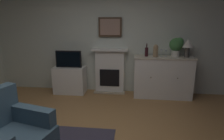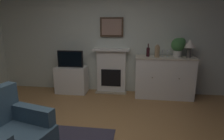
{
  "view_description": "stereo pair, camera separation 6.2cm",
  "coord_description": "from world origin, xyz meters",
  "px_view_note": "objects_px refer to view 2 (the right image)",
  "views": [
    {
      "loc": [
        0.58,
        -2.23,
        1.72
      ],
      "look_at": [
        0.26,
        0.62,
        1.0
      ],
      "focal_mm": 30.69,
      "sensor_mm": 36.0,
      "label": 1
    },
    {
      "loc": [
        0.64,
        -2.22,
        1.72
      ],
      "look_at": [
        0.26,
        0.62,
        1.0
      ],
      "focal_mm": 30.69,
      "sensor_mm": 36.0,
      "label": 2
    }
  ],
  "objects_px": {
    "framed_picture": "(112,27)",
    "wine_glass_center": "(168,51)",
    "fireplace_unit": "(111,71)",
    "table_lamp": "(190,45)",
    "sideboard_cabinet": "(164,77)",
    "tv_cabinet": "(72,80)",
    "potted_plant_small": "(178,45)",
    "wine_bottle": "(148,52)",
    "vase_decorative": "(157,51)",
    "armchair": "(8,135)",
    "wine_glass_left": "(163,52)",
    "tv_set": "(70,59)"
  },
  "relations": [
    {
      "from": "framed_picture",
      "to": "wine_glass_center",
      "type": "relative_size",
      "value": 3.33
    },
    {
      "from": "fireplace_unit",
      "to": "wine_glass_center",
      "type": "relative_size",
      "value": 6.67
    },
    {
      "from": "table_lamp",
      "to": "sideboard_cabinet",
      "type": "bearing_deg",
      "value": -180.0
    },
    {
      "from": "tv_cabinet",
      "to": "potted_plant_small",
      "type": "height_order",
      "value": "potted_plant_small"
    },
    {
      "from": "tv_cabinet",
      "to": "wine_bottle",
      "type": "bearing_deg",
      "value": -0.24
    },
    {
      "from": "tv_cabinet",
      "to": "sideboard_cabinet",
      "type": "bearing_deg",
      "value": -0.39
    },
    {
      "from": "potted_plant_small",
      "to": "table_lamp",
      "type": "bearing_deg",
      "value": -11.39
    },
    {
      "from": "wine_bottle",
      "to": "vase_decorative",
      "type": "height_order",
      "value": "wine_bottle"
    },
    {
      "from": "wine_glass_center",
      "to": "fireplace_unit",
      "type": "bearing_deg",
      "value": 173.01
    },
    {
      "from": "sideboard_cabinet",
      "to": "tv_cabinet",
      "type": "xyz_separation_m",
      "value": [
        -2.23,
        0.02,
        -0.15
      ]
    },
    {
      "from": "armchair",
      "to": "wine_glass_left",
      "type": "bearing_deg",
      "value": 49.57
    },
    {
      "from": "table_lamp",
      "to": "wine_glass_center",
      "type": "relative_size",
      "value": 2.42
    },
    {
      "from": "sideboard_cabinet",
      "to": "wine_glass_center",
      "type": "bearing_deg",
      "value": 22.31
    },
    {
      "from": "tv_set",
      "to": "vase_decorative",
      "type": "bearing_deg",
      "value": -1.18
    },
    {
      "from": "table_lamp",
      "to": "tv_cabinet",
      "type": "bearing_deg",
      "value": 179.68
    },
    {
      "from": "wine_glass_left",
      "to": "vase_decorative",
      "type": "height_order",
      "value": "vase_decorative"
    },
    {
      "from": "table_lamp",
      "to": "vase_decorative",
      "type": "bearing_deg",
      "value": -175.86
    },
    {
      "from": "wine_glass_left",
      "to": "wine_glass_center",
      "type": "height_order",
      "value": "same"
    },
    {
      "from": "vase_decorative",
      "to": "armchair",
      "type": "height_order",
      "value": "vase_decorative"
    },
    {
      "from": "table_lamp",
      "to": "tv_set",
      "type": "relative_size",
      "value": 0.65
    },
    {
      "from": "tv_cabinet",
      "to": "potted_plant_small",
      "type": "xyz_separation_m",
      "value": [
        2.5,
        0.03,
        0.89
      ]
    },
    {
      "from": "wine_glass_center",
      "to": "vase_decorative",
      "type": "distance_m",
      "value": 0.25
    },
    {
      "from": "wine_glass_left",
      "to": "wine_glass_center",
      "type": "bearing_deg",
      "value": 20.49
    },
    {
      "from": "fireplace_unit",
      "to": "wine_glass_center",
      "type": "height_order",
      "value": "wine_glass_center"
    },
    {
      "from": "tv_set",
      "to": "armchair",
      "type": "distance_m",
      "value": 2.52
    },
    {
      "from": "wine_glass_left",
      "to": "tv_set",
      "type": "height_order",
      "value": "wine_glass_left"
    },
    {
      "from": "fireplace_unit",
      "to": "vase_decorative",
      "type": "xyz_separation_m",
      "value": [
        1.06,
        -0.23,
        0.55
      ]
    },
    {
      "from": "fireplace_unit",
      "to": "armchair",
      "type": "distance_m",
      "value": 2.82
    },
    {
      "from": "framed_picture",
      "to": "tv_set",
      "type": "relative_size",
      "value": 0.89
    },
    {
      "from": "sideboard_cabinet",
      "to": "potted_plant_small",
      "type": "bearing_deg",
      "value": 9.54
    },
    {
      "from": "tv_cabinet",
      "to": "tv_set",
      "type": "distance_m",
      "value": 0.53
    },
    {
      "from": "sideboard_cabinet",
      "to": "wine_glass_left",
      "type": "bearing_deg",
      "value": -160.8
    },
    {
      "from": "wine_bottle",
      "to": "armchair",
      "type": "xyz_separation_m",
      "value": [
        -1.77,
        -2.49,
        -0.68
      ]
    },
    {
      "from": "table_lamp",
      "to": "armchair",
      "type": "height_order",
      "value": "table_lamp"
    },
    {
      "from": "sideboard_cabinet",
      "to": "tv_cabinet",
      "type": "bearing_deg",
      "value": 179.61
    },
    {
      "from": "tv_set",
      "to": "potted_plant_small",
      "type": "relative_size",
      "value": 1.44
    },
    {
      "from": "framed_picture",
      "to": "potted_plant_small",
      "type": "relative_size",
      "value": 1.28
    },
    {
      "from": "framed_picture",
      "to": "tv_set",
      "type": "bearing_deg",
      "value": -166.69
    },
    {
      "from": "wine_glass_left",
      "to": "armchair",
      "type": "relative_size",
      "value": 0.17
    },
    {
      "from": "wine_glass_center",
      "to": "framed_picture",
      "type": "bearing_deg",
      "value": 171.05
    },
    {
      "from": "framed_picture",
      "to": "wine_glass_left",
      "type": "relative_size",
      "value": 3.33
    },
    {
      "from": "wine_glass_center",
      "to": "tv_set",
      "type": "relative_size",
      "value": 0.27
    },
    {
      "from": "fireplace_unit",
      "to": "table_lamp",
      "type": "distance_m",
      "value": 1.89
    },
    {
      "from": "wine_bottle",
      "to": "framed_picture",
      "type": "bearing_deg",
      "value": 165.96
    },
    {
      "from": "framed_picture",
      "to": "potted_plant_small",
      "type": "height_order",
      "value": "framed_picture"
    },
    {
      "from": "framed_picture",
      "to": "wine_glass_left",
      "type": "xyz_separation_m",
      "value": [
        1.19,
        -0.25,
        -0.52
      ]
    },
    {
      "from": "wine_glass_left",
      "to": "wine_glass_center",
      "type": "xyz_separation_m",
      "value": [
        0.11,
        0.04,
        0.0
      ]
    },
    {
      "from": "fireplace_unit",
      "to": "framed_picture",
      "type": "relative_size",
      "value": 2.0
    },
    {
      "from": "fireplace_unit",
      "to": "vase_decorative",
      "type": "relative_size",
      "value": 3.91
    },
    {
      "from": "framed_picture",
      "to": "sideboard_cabinet",
      "type": "distance_m",
      "value": 1.69
    }
  ]
}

